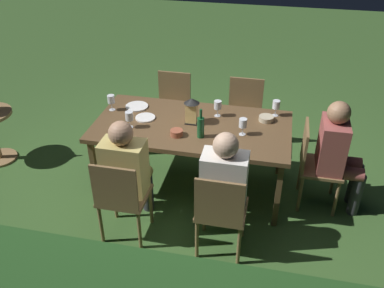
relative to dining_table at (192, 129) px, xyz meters
The scene contains 22 objects.
ground_plane 0.71m from the dining_table, ahead, with size 16.00×16.00×0.00m, color #385B28.
dining_table is the anchor object (origin of this frame).
chair_side_left_a 1.02m from the dining_table, 116.14° to the right, with size 0.42×0.40×0.87m.
chair_side_right_a 1.02m from the dining_table, 116.14° to the left, with size 0.42×0.40×0.87m.
person_in_cream 0.82m from the dining_table, 122.16° to the left, with size 0.38×0.47×1.15m.
chair_side_right_b 1.02m from the dining_table, 63.86° to the left, with size 0.42×0.40×0.87m.
person_in_mustard 0.82m from the dining_table, 57.84° to the left, with size 0.38×0.47×1.15m.
chair_head_near 1.24m from the dining_table, behind, with size 0.40×0.42×0.87m.
person_in_rust 1.42m from the dining_table, behind, with size 0.48×0.38×1.15m.
chair_side_left_b 1.02m from the dining_table, 63.86° to the right, with size 0.42×0.40×0.87m.
lantern_centerpiece 0.20m from the dining_table, 74.60° to the right, with size 0.15×0.15×0.27m.
green_bottle_on_table 0.29m from the dining_table, 121.35° to the left, with size 0.07×0.07×0.29m.
wine_glass_a 0.54m from the dining_table, behind, with size 0.08×0.08×0.17m.
wine_glass_b 0.89m from the dining_table, 155.26° to the right, with size 0.08×0.08×0.17m.
wine_glass_c 0.91m from the dining_table, ahead, with size 0.08×0.08×0.17m.
wine_glass_d 0.63m from the dining_table, 17.32° to the left, with size 0.08×0.08×0.17m.
wine_glass_e 0.36m from the dining_table, 132.83° to the right, with size 0.08×0.08×0.17m.
plate_a 0.48m from the dining_table, 141.11° to the left, with size 0.21×0.21×0.01m, color white.
plate_b 0.70m from the dining_table, 20.62° to the right, with size 0.24×0.24×0.01m, color white.
plate_c 0.50m from the dining_table, ahead, with size 0.20×0.20×0.01m, color white.
bowl_olives 0.75m from the dining_table, 161.61° to the right, with size 0.15×0.15×0.05m.
bowl_bread 0.27m from the dining_table, 67.57° to the left, with size 0.12×0.12×0.06m.
Camera 1 is at (-0.77, 3.54, 2.81)m, focal length 39.25 mm.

